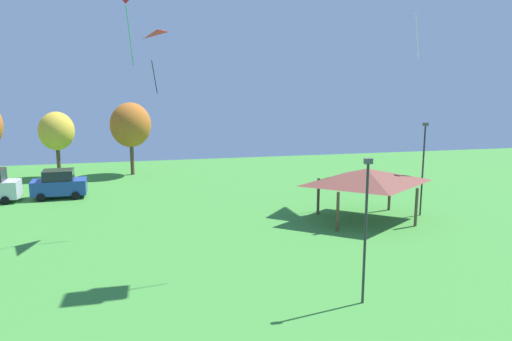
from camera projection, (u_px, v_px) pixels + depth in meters
name	position (u px, v px, depth m)	size (l,w,h in m)	color
kite_flying_3	(144.00, 52.00, 33.26)	(1.86, 2.33, 2.85)	red
parked_car_second_from_left	(59.00, 184.00, 43.07)	(4.23, 2.14, 2.28)	#234299
park_pavilion	(366.00, 176.00, 36.70)	(7.04, 5.23, 3.60)	brown
light_post_0	(366.00, 224.00, 23.78)	(0.36, 0.20, 6.65)	#2D2D33
light_post_1	(423.00, 164.00, 37.68)	(0.36, 0.20, 6.61)	#2D2D33
treeline_tree_2	(56.00, 131.00, 49.99)	(3.24, 3.24, 6.17)	brown
treeline_tree_3	(131.00, 125.00, 51.25)	(3.84, 3.84, 6.92)	brown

